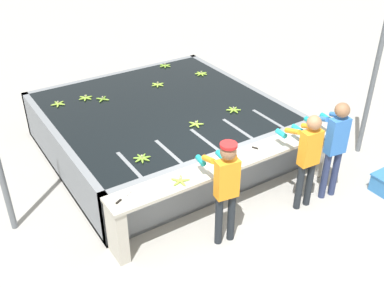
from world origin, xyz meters
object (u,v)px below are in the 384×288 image
Objects in this scene: banana_bunch_floating_3 at (58,104)px; banana_bunch_floating_4 at (196,124)px; knife_0 at (122,199)px; knife_1 at (259,149)px; worker_2 at (335,141)px; banana_bunch_floating_0 at (158,85)px; worker_0 at (226,183)px; banana_bunch_floating_6 at (201,74)px; banana_bunch_floating_7 at (142,158)px; banana_bunch_floating_2 at (165,66)px; worker_1 at (308,153)px; banana_bunch_floating_8 at (103,99)px; banana_bunch_ledge_0 at (180,181)px; banana_bunch_floating_5 at (86,98)px; banana_bunch_floating_1 at (233,110)px; support_post_right at (375,74)px.

banana_bunch_floating_3 is 1.00× the size of banana_bunch_floating_4.
knife_1 is at bearing -0.47° from knife_0.
banana_bunch_floating_0 is at bearing 107.53° from worker_2.
worker_0 is 5.90× the size of banana_bunch_floating_6.
knife_1 is (1.67, -0.75, -0.01)m from banana_bunch_floating_7.
banana_bunch_floating_2 is 1.02× the size of banana_bunch_floating_4.
worker_1 is 0.96× the size of worker_2.
banana_bunch_floating_7 is at bearing 115.92° from worker_0.
worker_0 is 3.56m from banana_bunch_floating_8.
banana_bunch_floating_3 is 1.18× the size of banana_bunch_floating_8.
banana_bunch_ledge_0 is (-1.37, -3.13, 0.00)m from banana_bunch_floating_0.
worker_1 is 7.02× the size of banana_bunch_floating_8.
banana_bunch_floating_5 reaches higher than knife_1.
banana_bunch_floating_7 is at bearing 148.71° from worker_1.
banana_bunch_floating_1 is 1.39m from knife_1.
banana_bunch_ledge_0 is 0.09× the size of support_post_right.
worker_0 is at bearing -119.12° from banana_bunch_floating_6.
banana_bunch_floating_2 is 1.20× the size of banana_bunch_floating_8.
support_post_right reaches higher than banana_bunch_floating_5.
worker_2 reaches higher than banana_bunch_floating_8.
banana_bunch_ledge_0 is at bearing -130.65° from banana_bunch_floating_4.
worker_0 is at bearing -109.68° from banana_bunch_floating_2.
banana_bunch_floating_0 is 1.00× the size of banana_bunch_floating_5.
worker_0 reaches higher than banana_bunch_floating_8.
banana_bunch_floating_3 is 3.26m from knife_0.
banana_bunch_floating_1 and banana_bunch_floating_5 have the same top height.
worker_2 is 6.09× the size of banana_bunch_floating_1.
banana_bunch_floating_4 and banana_bunch_floating_8 have the same top height.
banana_bunch_floating_3 is 3.09m from banana_bunch_floating_6.
banana_bunch_floating_7 is 1.83m from knife_1.
worker_1 is 5.92× the size of banana_bunch_ledge_0.
knife_1 is at bearing -63.80° from banana_bunch_floating_5.
banana_bunch_floating_1 is 3.11m from knife_0.
banana_bunch_floating_1 is at bearing 34.64° from banana_bunch_ledge_0.
worker_1 is 1.98m from banana_bunch_floating_4.
banana_bunch_ledge_0 is 4.17m from support_post_right.
banana_bunch_floating_4 is 2.29m from banana_bunch_floating_6.
banana_bunch_floating_1 is (1.53, 1.83, -0.07)m from worker_0.
knife_0 is at bearing -155.66° from banana_bunch_floating_1.
banana_bunch_floating_0 and banana_bunch_floating_3 have the same top height.
banana_bunch_floating_1 is (0.60, -1.76, 0.00)m from banana_bunch_floating_0.
banana_bunch_floating_0 is 1.01× the size of banana_bunch_ledge_0.
banana_bunch_floating_6 is (2.55, -0.18, -0.00)m from banana_bunch_floating_5.
banana_bunch_floating_7 is 0.83m from banana_bunch_ledge_0.
banana_bunch_floating_4 is at bearing 158.79° from support_post_right.
knife_1 is at bearing -66.00° from banana_bunch_floating_8.
banana_bunch_floating_1 is at bearing 14.34° from banana_bunch_floating_7.
banana_bunch_floating_0 reaches higher than knife_1.
banana_bunch_floating_2 is at bearing 70.93° from banana_bunch_floating_4.
banana_bunch_floating_3 is at bearing 173.91° from banana_bunch_floating_0.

